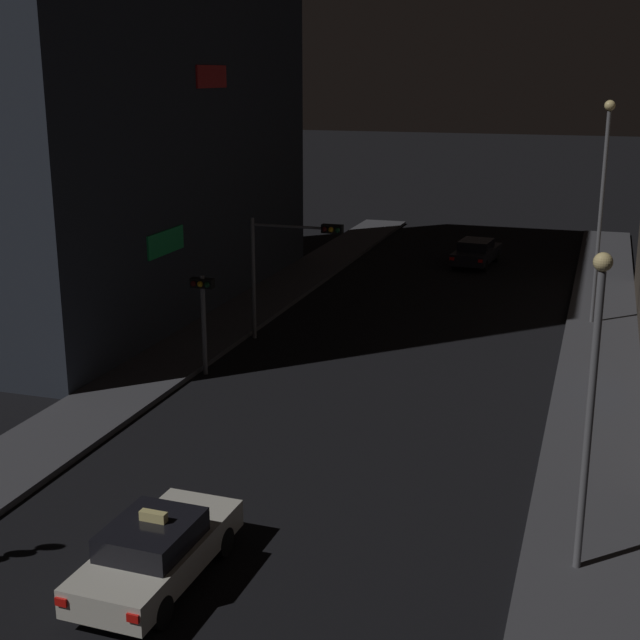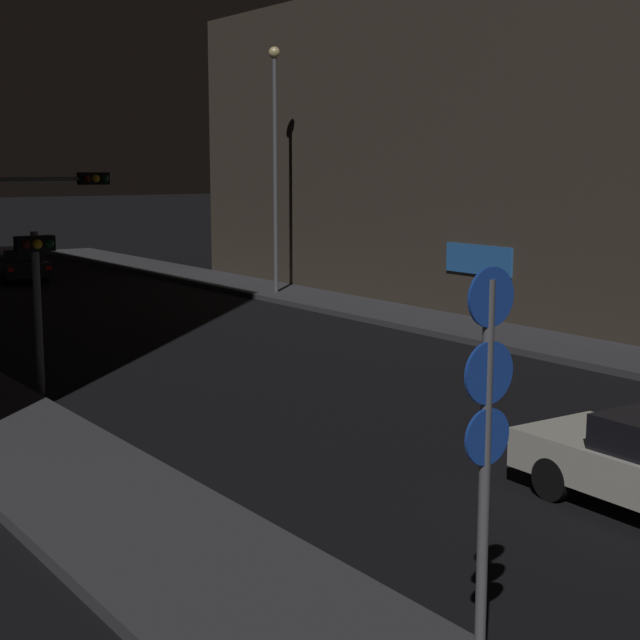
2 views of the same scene
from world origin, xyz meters
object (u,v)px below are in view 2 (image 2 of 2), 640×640
traffic_light_overhead (29,220)px  sign_pole_left (486,443)px  traffic_light_left_kerb (37,278)px  street_lamp_far_block (275,146)px  far_car (18,264)px

traffic_light_overhead → sign_pole_left: bearing=-97.3°
traffic_light_left_kerb → street_lamp_far_block: bearing=39.6°
traffic_light_overhead → traffic_light_left_kerb: 4.85m
traffic_light_overhead → sign_pole_left: size_ratio=1.24×
far_car → traffic_light_left_kerb: 21.84m
sign_pole_left → traffic_light_left_kerb: bearing=86.1°
traffic_light_overhead → sign_pole_left: 18.86m
traffic_light_left_kerb → street_lamp_far_block: 16.57m
sign_pole_left → street_lamp_far_block: (13.50, 24.54, 3.04)m
far_car → traffic_light_left_kerb: bearing=-106.8°
traffic_light_left_kerb → street_lamp_far_block: (12.55, 10.40, 3.00)m
far_car → traffic_light_overhead: size_ratio=0.97×
far_car → traffic_light_overhead: traffic_light_overhead is taller
far_car → sign_pole_left: size_ratio=1.20×
far_car → sign_pole_left: 35.77m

